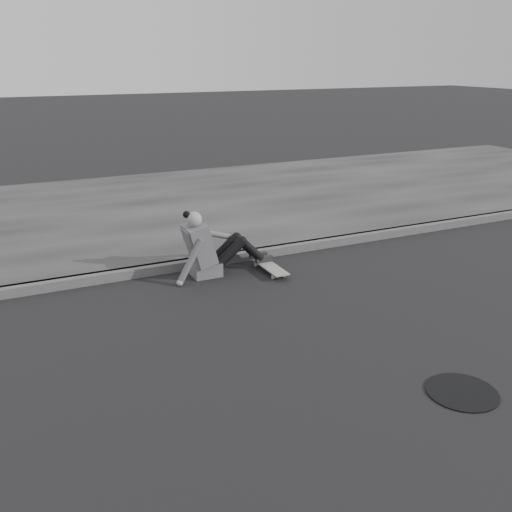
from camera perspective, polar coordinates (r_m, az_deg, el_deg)
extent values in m
plane|color=black|center=(5.38, -1.09, -10.52)|extent=(80.00, 80.00, 0.00)
cube|color=#4D4D4D|center=(7.57, -9.11, -1.16)|extent=(24.00, 0.16, 0.12)
cube|color=#313131|center=(10.38, -13.88, 4.16)|extent=(24.00, 6.00, 0.12)
cylinder|color=black|center=(5.24, 19.89, -12.67)|extent=(0.60, 0.60, 0.01)
cylinder|color=#A0A19B|center=(7.25, 1.73, -2.13)|extent=(0.03, 0.05, 0.05)
cylinder|color=#A0A19B|center=(7.32, 2.78, -1.94)|extent=(0.03, 0.05, 0.05)
cylinder|color=#A0A19B|center=(7.69, -0.02, -0.84)|extent=(0.03, 0.05, 0.05)
cylinder|color=#A0A19B|center=(7.75, 0.98, -0.68)|extent=(0.03, 0.05, 0.05)
cube|color=#2B2B2D|center=(7.27, 2.26, -1.83)|extent=(0.16, 0.04, 0.03)
cube|color=#2B2B2D|center=(7.71, 0.48, -0.57)|extent=(0.16, 0.04, 0.03)
cube|color=gray|center=(7.48, 1.35, -1.00)|extent=(0.20, 0.78, 0.02)
cube|color=#545457|center=(7.40, -5.08, -1.23)|extent=(0.36, 0.34, 0.18)
cube|color=#545457|center=(7.26, -5.67, 1.20)|extent=(0.37, 0.40, 0.57)
cube|color=#545457|center=(7.19, -6.68, 1.97)|extent=(0.14, 0.30, 0.20)
cylinder|color=gray|center=(7.18, -6.11, 2.96)|extent=(0.09, 0.09, 0.08)
sphere|color=gray|center=(7.15, -6.21, 3.65)|extent=(0.20, 0.20, 0.20)
sphere|color=black|center=(7.12, -6.97, 4.14)|extent=(0.09, 0.09, 0.09)
cylinder|color=black|center=(7.36, -2.58, 0.33)|extent=(0.43, 0.13, 0.39)
cylinder|color=black|center=(7.52, -3.11, 0.73)|extent=(0.43, 0.13, 0.39)
cylinder|color=black|center=(7.47, -0.46, 0.61)|extent=(0.35, 0.11, 0.36)
cylinder|color=black|center=(7.63, -1.02, 1.01)|extent=(0.35, 0.11, 0.36)
sphere|color=black|center=(7.38, -1.41, 1.50)|extent=(0.13, 0.13, 0.13)
sphere|color=black|center=(7.53, -1.97, 1.88)|extent=(0.13, 0.13, 0.13)
cube|color=black|center=(7.60, 0.81, -0.32)|extent=(0.24, 0.08, 0.07)
cube|color=black|center=(7.75, 0.23, 0.09)|extent=(0.24, 0.08, 0.07)
cylinder|color=#545457|center=(7.06, -6.59, -0.58)|extent=(0.38, 0.08, 0.58)
sphere|color=gray|center=(7.10, -7.63, -2.68)|extent=(0.08, 0.08, 0.08)
cylinder|color=#545457|center=(7.47, -4.37, 2.23)|extent=(0.48, 0.08, 0.21)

